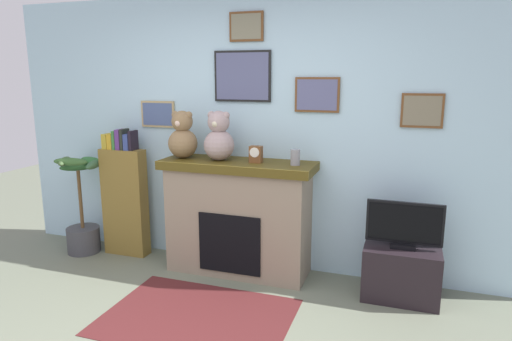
{
  "coord_description": "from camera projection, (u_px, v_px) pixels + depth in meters",
  "views": [
    {
      "loc": [
        1.44,
        -2.09,
        1.85
      ],
      "look_at": [
        0.14,
        1.71,
        1.0
      ],
      "focal_mm": 31.59,
      "sensor_mm": 36.0,
      "label": 1
    }
  ],
  "objects": [
    {
      "name": "teddy_bear_tan",
      "position": [
        219.0,
        138.0,
        4.14
      ],
      "size": [
        0.28,
        0.28,
        0.46
      ],
      "color": "#A9918F",
      "rests_on": "fireplace"
    },
    {
      "name": "bookshelf",
      "position": [
        125.0,
        197.0,
        4.67
      ],
      "size": [
        0.47,
        0.16,
        1.33
      ],
      "color": "olive",
      "rests_on": "ground_plane"
    },
    {
      "name": "potted_plant",
      "position": [
        82.0,
        216.0,
        4.76
      ],
      "size": [
        0.55,
        0.53,
        1.05
      ],
      "color": "#3F3F44",
      "rests_on": "ground_plane"
    },
    {
      "name": "candle_jar",
      "position": [
        295.0,
        157.0,
        3.94
      ],
      "size": [
        0.08,
        0.08,
        0.14
      ],
      "primitive_type": "cylinder",
      "color": "gray",
      "rests_on": "fireplace"
    },
    {
      "name": "mantel_clock",
      "position": [
        256.0,
        154.0,
        4.05
      ],
      "size": [
        0.11,
        0.08,
        0.15
      ],
      "color": "brown",
      "rests_on": "fireplace"
    },
    {
      "name": "area_rug",
      "position": [
        197.0,
        316.0,
        3.52
      ],
      "size": [
        1.45,
        1.05,
        0.01
      ],
      "primitive_type": "cube",
      "color": "#4F1D1E",
      "rests_on": "ground_plane"
    },
    {
      "name": "fireplace",
      "position": [
        238.0,
        216.0,
        4.25
      ],
      "size": [
        1.44,
        0.52,
        1.08
      ],
      "color": "gray",
      "rests_on": "ground_plane"
    },
    {
      "name": "tv_stand",
      "position": [
        401.0,
        273.0,
        3.79
      ],
      "size": [
        0.62,
        0.4,
        0.45
      ],
      "primitive_type": "cube",
      "color": "black",
      "rests_on": "ground_plane"
    },
    {
      "name": "television",
      "position": [
        404.0,
        226.0,
        3.7
      ],
      "size": [
        0.61,
        0.14,
        0.39
      ],
      "color": "black",
      "rests_on": "tv_stand"
    },
    {
      "name": "teddy_bear_cream",
      "position": [
        183.0,
        137.0,
        4.26
      ],
      "size": [
        0.28,
        0.28,
        0.45
      ],
      "color": "olive",
      "rests_on": "fireplace"
    },
    {
      "name": "back_wall",
      "position": [
        252.0,
        133.0,
        4.36
      ],
      "size": [
        5.2,
        0.15,
        2.6
      ],
      "color": "#B0D5E9",
      "rests_on": "ground_plane"
    }
  ]
}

